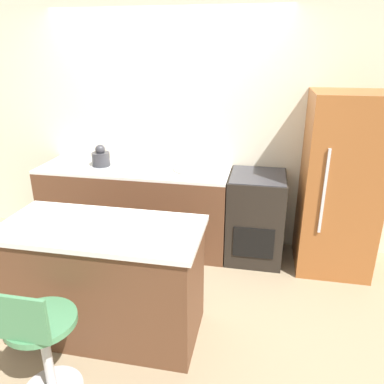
# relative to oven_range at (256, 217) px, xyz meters

# --- Properties ---
(ground_plane) EXTENTS (14.00, 14.00, 0.00)m
(ground_plane) POSITION_rel_oven_range_xyz_m (-1.01, -0.34, -0.46)
(ground_plane) COLOR #998466
(wall_back) EXTENTS (8.00, 0.06, 2.60)m
(wall_back) POSITION_rel_oven_range_xyz_m (-1.01, 0.35, 0.84)
(wall_back) COLOR beige
(wall_back) RESTS_ON ground_plane
(back_counter) EXTENTS (2.05, 0.63, 0.92)m
(back_counter) POSITION_rel_oven_range_xyz_m (-1.32, 0.00, -0.00)
(back_counter) COLOR brown
(back_counter) RESTS_ON ground_plane
(kitchen_island) EXTENTS (1.48, 0.70, 0.91)m
(kitchen_island) POSITION_rel_oven_range_xyz_m (-1.08, -1.38, -0.00)
(kitchen_island) COLOR brown
(kitchen_island) RESTS_ON ground_plane
(oven_range) EXTENTS (0.57, 0.65, 0.92)m
(oven_range) POSITION_rel_oven_range_xyz_m (0.00, 0.00, 0.00)
(oven_range) COLOR black
(oven_range) RESTS_ON ground_plane
(refrigerator) EXTENTS (0.69, 0.71, 1.75)m
(refrigerator) POSITION_rel_oven_range_xyz_m (0.78, -0.02, 0.42)
(refrigerator) COLOR #995628
(refrigerator) RESTS_ON ground_plane
(stool_chair) EXTENTS (0.43, 0.43, 0.88)m
(stool_chair) POSITION_rel_oven_range_xyz_m (-1.21, -2.04, -0.03)
(stool_chair) COLOR #B7B7BC
(stool_chair) RESTS_ON ground_plane
(kettle) EXTENTS (0.19, 0.19, 0.23)m
(kettle) POSITION_rel_oven_range_xyz_m (-1.68, 0.00, 0.55)
(kettle) COLOR #333338
(kettle) RESTS_ON back_counter
(mixing_bowl) EXTENTS (0.20, 0.20, 0.09)m
(mixing_bowl) POSITION_rel_oven_range_xyz_m (-0.76, 0.00, 0.51)
(mixing_bowl) COLOR white
(mixing_bowl) RESTS_ON back_counter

